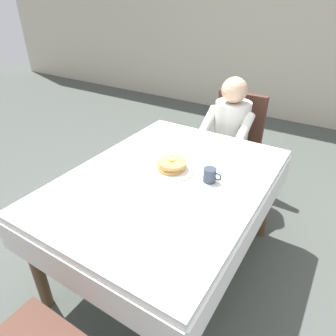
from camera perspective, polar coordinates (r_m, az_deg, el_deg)
name	(u,v)px	position (r m, az deg, el deg)	size (l,w,h in m)	color
ground_plane	(167,264)	(2.30, -0.15, -17.56)	(14.00, 14.00, 0.00)	#474C47
back_wall	(309,0)	(4.77, 25.05, 26.78)	(12.00, 0.16, 3.20)	beige
dining_table_main	(167,190)	(1.86, -0.18, -4.09)	(1.12, 1.52, 0.74)	white
chair_diner	(234,139)	(2.86, 12.37, 5.40)	(0.44, 0.45, 0.93)	#4C2D23
diner_person	(229,131)	(2.67, 11.47, 6.91)	(0.40, 0.43, 1.12)	silver
plate_breakfast	(172,169)	(1.88, 0.71, -0.28)	(0.28, 0.28, 0.02)	white
breakfast_stack	(172,165)	(1.86, 0.69, 0.66)	(0.19, 0.19, 0.07)	tan
cup_coffee	(210,175)	(1.77, 7.92, -1.34)	(0.11, 0.08, 0.08)	#333D4C
fork_left_of_plate	(145,164)	(1.96, -4.34, 0.85)	(0.18, 0.01, 0.01)	silver
knife_right_of_plate	(197,181)	(1.79, 5.57, -2.36)	(0.20, 0.01, 0.01)	silver
spoon_near_edge	(142,198)	(1.65, -4.88, -5.56)	(0.15, 0.01, 0.01)	silver
napkin_folded	(128,167)	(1.93, -7.49, 0.25)	(0.17, 0.12, 0.01)	white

